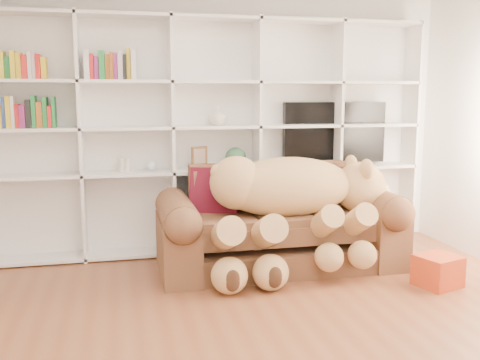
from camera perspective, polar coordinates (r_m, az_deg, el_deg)
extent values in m
plane|color=brown|center=(3.61, 4.39, -17.65)|extent=(5.00, 5.00, 0.00)
cube|color=white|center=(5.67, -3.04, 6.31)|extent=(5.00, 0.02, 2.70)
cube|color=white|center=(5.64, -2.96, 4.77)|extent=(4.40, 0.03, 2.40)
cube|color=white|center=(5.41, -16.61, 4.22)|extent=(0.03, 0.35, 2.40)
cube|color=white|center=(5.42, -7.26, 4.54)|extent=(0.03, 0.35, 2.40)
cube|color=white|center=(5.58, 1.79, 4.73)|extent=(0.03, 0.35, 2.40)
cube|color=white|center=(5.87, 10.16, 4.81)|extent=(0.03, 0.35, 2.40)
cube|color=white|center=(6.26, 17.62, 4.79)|extent=(0.03, 0.35, 2.40)
cube|color=white|center=(5.70, -2.58, -7.17)|extent=(4.40, 0.35, 0.03)
cube|color=white|center=(5.52, -2.64, 1.03)|extent=(4.40, 0.35, 0.03)
cube|color=white|center=(5.48, -2.68, 5.69)|extent=(4.40, 0.35, 0.03)
cube|color=white|center=(5.47, -2.71, 10.40)|extent=(4.40, 0.35, 0.03)
cube|color=white|center=(5.52, -2.76, 16.85)|extent=(4.40, 0.35, 0.03)
cube|color=brown|center=(5.15, 4.23, -8.00)|extent=(2.16, 0.87, 0.23)
cube|color=brown|center=(5.04, 4.35, -4.38)|extent=(1.60, 0.72, 0.31)
cube|color=brown|center=(5.38, 3.09, -1.17)|extent=(1.60, 0.21, 0.56)
cube|color=brown|center=(4.91, -6.64, -6.83)|extent=(0.33, 0.98, 0.56)
cube|color=brown|center=(5.46, 14.02, -5.41)|extent=(0.33, 0.98, 0.56)
cylinder|color=brown|center=(4.84, -6.70, -3.61)|extent=(0.33, 0.92, 0.33)
cylinder|color=brown|center=(5.40, 14.14, -2.51)|extent=(0.33, 0.92, 0.33)
ellipsoid|color=tan|center=(4.96, 5.08, -0.72)|extent=(1.28, 0.62, 0.55)
sphere|color=tan|center=(4.82, -0.40, -0.30)|extent=(0.49, 0.49, 0.49)
sphere|color=tan|center=(5.24, 12.67, -0.76)|extent=(0.49, 0.49, 0.49)
sphere|color=beige|center=(5.33, 14.46, -1.37)|extent=(0.24, 0.24, 0.24)
sphere|color=#3B2315|center=(5.38, 15.34, -1.44)|extent=(0.08, 0.08, 0.08)
ellipsoid|color=tan|center=(5.04, 13.36, 1.13)|extent=(0.11, 0.19, 0.19)
ellipsoid|color=tan|center=(5.35, 11.74, 1.63)|extent=(0.11, 0.19, 0.19)
sphere|color=tan|center=(4.78, -2.20, 0.81)|extent=(0.17, 0.17, 0.17)
cylinder|color=tan|center=(4.80, 8.75, -4.77)|extent=(0.21, 0.59, 0.43)
cylinder|color=tan|center=(4.92, 12.11, -4.52)|extent=(0.21, 0.59, 0.43)
cylinder|color=tan|center=(4.56, -1.67, -5.96)|extent=(0.24, 0.68, 0.50)
cylinder|color=tan|center=(4.64, 2.63, -5.70)|extent=(0.24, 0.68, 0.50)
sphere|color=tan|center=(4.69, 9.53, -8.17)|extent=(0.25, 0.25, 0.25)
sphere|color=tan|center=(4.82, 12.96, -7.83)|extent=(0.25, 0.25, 0.25)
sphere|color=tan|center=(4.47, -1.17, -10.12)|extent=(0.31, 0.31, 0.31)
sphere|color=tan|center=(4.55, 3.24, -9.78)|extent=(0.31, 0.31, 0.31)
cube|color=maroon|center=(5.06, -2.73, -1.31)|extent=(0.51, 0.39, 0.48)
cube|color=#C03C19|center=(4.94, 20.34, -9.07)|extent=(0.41, 0.40, 0.27)
cube|color=black|center=(5.91, 10.04, 5.00)|extent=(1.15, 0.08, 0.66)
cube|color=black|center=(5.95, 9.95, 1.82)|extent=(0.38, 0.18, 0.04)
cube|color=brown|center=(5.48, -4.36, 2.40)|extent=(0.18, 0.09, 0.22)
sphere|color=#2E5A3E|center=(5.55, -0.46, 2.37)|extent=(0.22, 0.22, 0.22)
cylinder|color=beige|center=(5.42, -12.50, 1.61)|extent=(0.10, 0.10, 0.15)
cylinder|color=beige|center=(5.43, -12.00, 1.50)|extent=(0.09, 0.09, 0.12)
sphere|color=white|center=(5.44, -9.41, 1.56)|extent=(0.11, 0.11, 0.11)
imported|color=beige|center=(5.48, -2.40, 6.85)|extent=(0.24, 0.24, 0.19)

